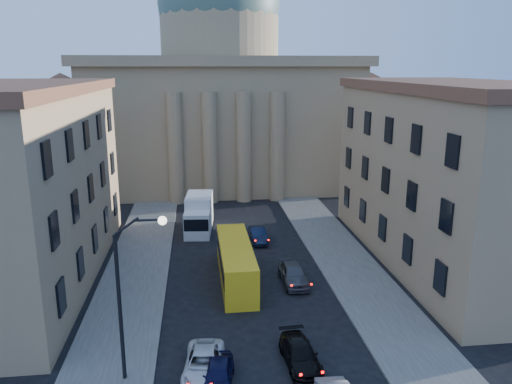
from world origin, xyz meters
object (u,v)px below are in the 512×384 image
street_lamp (129,286)px  city_bus (236,261)px  box_truck (199,215)px  car_left_near (218,374)px

street_lamp → city_bus: (6.17, 11.72, -3.74)m
street_lamp → city_bus: size_ratio=0.86×
city_bus → box_truck: box_truck is taller
street_lamp → car_left_near: bearing=-13.0°
street_lamp → car_left_near: 6.40m
city_bus → box_truck: (-2.69, 12.29, 0.08)m
car_left_near → city_bus: bearing=89.2°
car_left_near → city_bus: 12.89m
street_lamp → box_truck: bearing=81.8°
street_lamp → city_bus: street_lamp is taller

